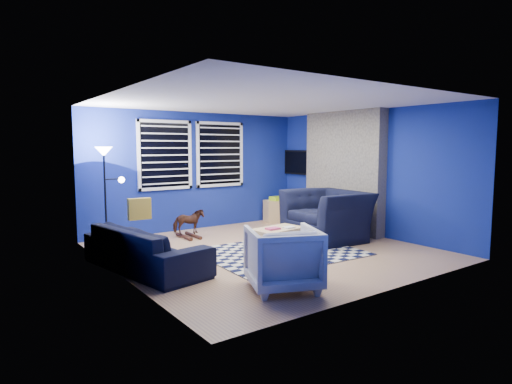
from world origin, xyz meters
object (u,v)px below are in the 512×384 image
sofa (146,248)px  armchair_big (327,215)px  armchair_bent (283,258)px  coffee_table (278,235)px  tv (299,162)px  floor_lamp (105,165)px  rocking_horse (188,222)px  cabinet (278,211)px

sofa → armchair_big: size_ratio=1.50×
armchair_bent → coffee_table: (1.11, 1.51, -0.09)m
tv → floor_lamp: bearing=-178.2°
armchair_bent → coffee_table: bearing=-103.5°
armchair_big → armchair_bent: 3.03m
sofa → armchair_big: (3.56, -0.08, 0.15)m
rocking_horse → floor_lamp: (-1.51, 0.13, 1.13)m
cabinet → coffee_table: bearing=-111.0°
sofa → rocking_horse: 2.18m
floor_lamp → rocking_horse: bearing=-5.1°
rocking_horse → cabinet: (2.55, 0.42, -0.05)m
cabinet → armchair_bent: bearing=-110.3°
rocking_horse → floor_lamp: 1.89m
floor_lamp → coffee_table: bearing=-42.7°
tv → rocking_horse: size_ratio=1.71×
tv → armchair_bent: tv is taller
coffee_table → sofa: bearing=171.9°
armchair_bent → rocking_horse: armchair_bent is taller
sofa → floor_lamp: bearing=-9.9°
tv → cabinet: 1.26m
armchair_bent → coffee_table: armchair_bent is taller
tv → armchair_big: tv is taller
tv → sofa: 5.04m
cabinet → floor_lamp: 4.23m
armchair_bent → floor_lamp: (-1.10, 3.55, 1.06)m
armchair_big → cabinet: armchair_big is taller
sofa → floor_lamp: 2.07m
armchair_bent → rocking_horse: bearing=-73.9°
cabinet → tv: bearing=2.7°
armchair_bent → cabinet: bearing=-104.7°
armchair_big → armchair_bent: bearing=-51.1°
sofa → coffee_table: (2.19, -0.31, -0.02)m
sofa → cabinet: bearing=-74.3°
sofa → armchair_bent: size_ratio=2.50×
armchair_big → armchair_bent: (-2.48, -1.74, -0.08)m
coffee_table → floor_lamp: 3.23m
rocking_horse → floor_lamp: size_ratio=0.33×
rocking_horse → coffee_table: bearing=-142.6°
sofa → floor_lamp: (-0.03, 1.73, 1.13)m
armchair_bent → rocking_horse: 3.44m
armchair_big → floor_lamp: size_ratio=0.81×
sofa → armchair_big: 3.56m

